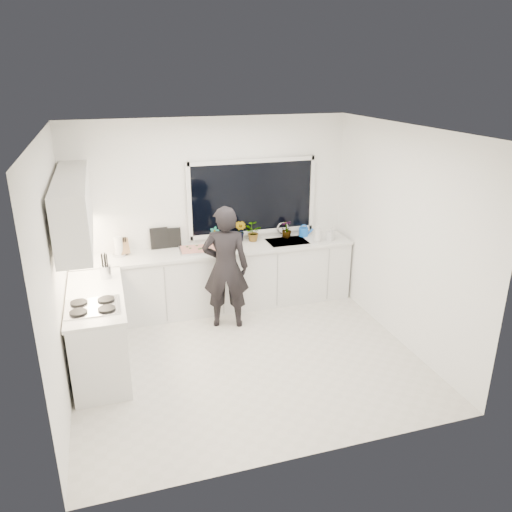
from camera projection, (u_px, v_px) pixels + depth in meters
name	position (u px, v px, depth m)	size (l,w,h in m)	color
floor	(247.00, 358.00, 6.07)	(4.00, 3.50, 0.02)	beige
wall_back	(212.00, 213.00, 7.17)	(4.00, 0.02, 2.70)	white
wall_left	(55.00, 274.00, 5.04)	(0.02, 3.50, 2.70)	white
wall_right	(402.00, 237.00, 6.15)	(0.02, 3.50, 2.70)	white
ceiling	(245.00, 129.00, 5.12)	(4.00, 3.50, 0.02)	white
window	(252.00, 197.00, 7.24)	(1.80, 0.02, 1.00)	black
base_cabinets_back	(218.00, 279.00, 7.21)	(3.92, 0.58, 0.88)	white
base_cabinets_left	(99.00, 332.00, 5.76)	(0.58, 1.60, 0.88)	white
countertop_back	(218.00, 250.00, 7.04)	(3.94, 0.62, 0.04)	silver
countertop_left	(95.00, 296.00, 5.60)	(0.62, 1.60, 0.04)	silver
upper_cabinets	(74.00, 207.00, 5.55)	(0.34, 2.10, 0.70)	white
sink	(287.00, 244.00, 7.35)	(0.58, 0.42, 0.14)	silver
faucet	(283.00, 230.00, 7.47)	(0.03, 0.03, 0.22)	silver
stovetop	(93.00, 306.00, 5.27)	(0.56, 0.48, 0.03)	black
person	(226.00, 268.00, 6.57)	(0.61, 0.40, 1.68)	black
pizza_tray	(198.00, 250.00, 6.93)	(0.50, 0.37, 0.03)	silver
pizza	(198.00, 249.00, 6.92)	(0.46, 0.33, 0.01)	red
watering_can	(304.00, 232.00, 7.54)	(0.14, 0.14, 0.13)	blue
paper_towel_roll	(119.00, 247.00, 6.72)	(0.11, 0.11, 0.26)	silver
knife_block	(123.00, 247.00, 6.78)	(0.13, 0.10, 0.22)	olive
utensil_crock	(106.00, 272.00, 6.01)	(0.13, 0.13, 0.16)	#BCBDC1
picture_frame_large	(173.00, 238.00, 7.05)	(0.22, 0.02, 0.28)	black
picture_frame_small	(159.00, 238.00, 6.99)	(0.25, 0.02, 0.30)	black
herb_plants	(251.00, 232.00, 7.28)	(1.27, 0.32, 0.34)	#26662D
soap_bottles	(322.00, 233.00, 7.29)	(0.34, 0.14, 0.28)	#D8BF66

